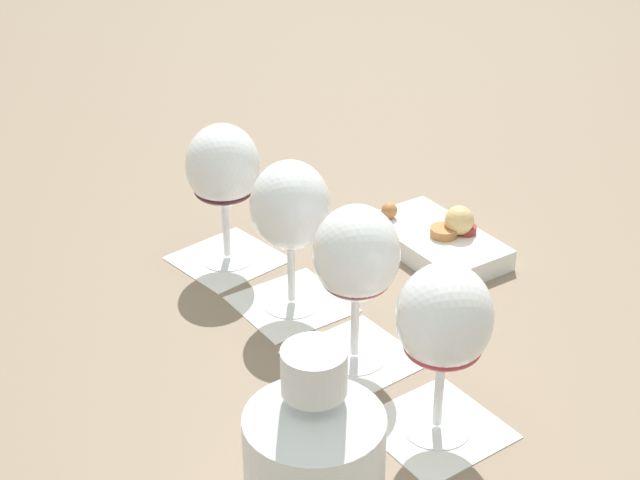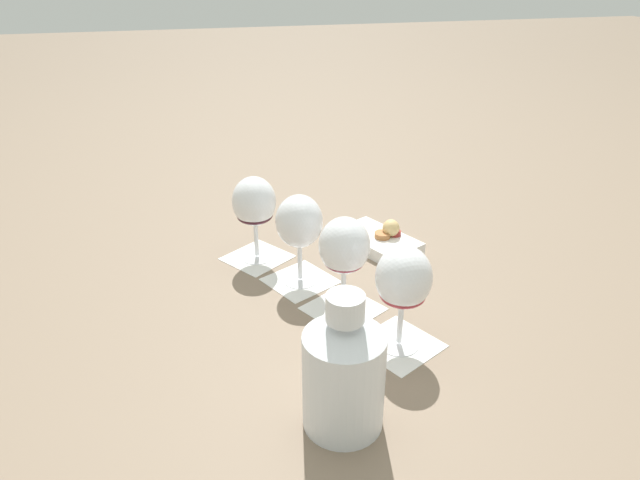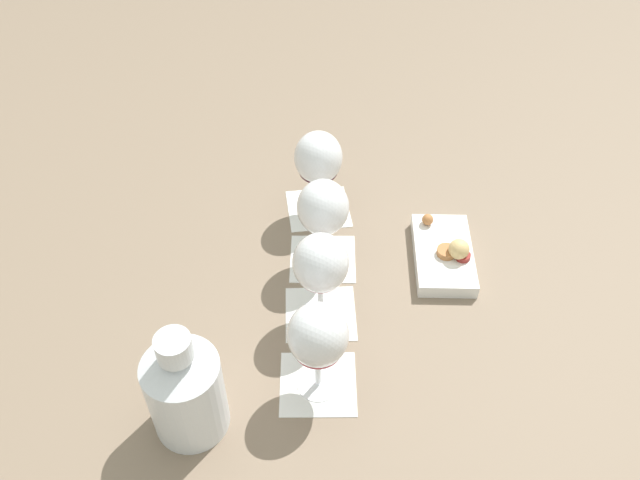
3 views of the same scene
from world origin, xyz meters
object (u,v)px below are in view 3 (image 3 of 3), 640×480
Objects in this scene: wine_glass_0 at (318,338)px; ceramic_vase at (185,389)px; wine_glass_1 at (321,266)px; snack_dish at (444,253)px; wine_glass_2 at (323,211)px; wine_glass_3 at (318,161)px.

wine_glass_0 is 0.19m from ceramic_vase.
wine_glass_1 is 0.86× the size of snack_dish.
ceramic_vase reaches higher than snack_dish.
wine_glass_0 and wine_glass_2 have the same top height.
ceramic_vase reaches higher than wine_glass_3.
wine_glass_3 is 0.48m from ceramic_vase.
wine_glass_1 is 1.00× the size of wine_glass_2.
wine_glass_0 is 1.00× the size of wine_glass_1.
wine_glass_2 is 0.37m from ceramic_vase.
wine_glass_0 is 0.86× the size of snack_dish.
snack_dish is at bearing -13.55° from wine_glass_0.
wine_glass_0 reaches higher than snack_dish.
wine_glass_2 is 0.13m from wine_glass_3.
ceramic_vase is at bearing 136.19° from wine_glass_0.
wine_glass_3 is 0.28m from snack_dish.
wine_glass_2 is (0.23, 0.11, -0.00)m from wine_glass_0.
wine_glass_1 is at bearing -154.29° from wine_glass_2.
snack_dish is (-0.01, -0.26, -0.10)m from wine_glass_3.
wine_glass_3 is at bearing 27.60° from wine_glass_0.
ceramic_vase is at bearing 164.00° from wine_glass_1.
wine_glass_3 is at bearing 86.96° from snack_dish.
snack_dish is at bearing -63.03° from wine_glass_2.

